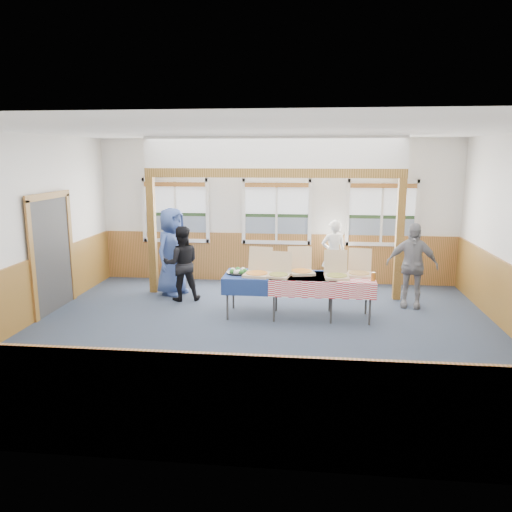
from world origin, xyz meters
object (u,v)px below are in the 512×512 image
Objects in this scene: woman_black at (182,263)px; person_grey at (412,265)px; woman_white at (334,254)px; man_blue at (172,251)px; table_right at (322,279)px; table_left at (280,278)px.

woman_black is 4.42m from person_grey.
woman_white is at bearing 150.57° from person_grey.
person_grey reaches higher than woman_white.
man_blue is 4.73m from person_grey.
woman_white is at bearing -50.93° from man_blue.
man_blue is (-3.02, 1.25, 0.20)m from table_right.
man_blue is at bearing -172.07° from person_grey.
man_blue reaches higher than woman_black.
table_right is at bearing 3.13° from table_left.
table_right is (0.73, -0.05, -0.00)m from table_left.
table_left is 1.05× the size of table_right.
woman_black is at bearing 165.31° from table_left.
table_right is 1.09× the size of man_blue.
table_right is at bearing 145.11° from woman_black.
table_left is 1.15× the size of man_blue.
man_blue reaches higher than person_grey.
table_left is at bearing 156.86° from table_right.
woman_black is 0.54m from man_blue.
man_blue is (-0.30, 0.42, 0.16)m from woman_black.
woman_white is 1.00× the size of woman_black.
woman_black is at bearing 143.55° from table_right.
man_blue reaches higher than table_left.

